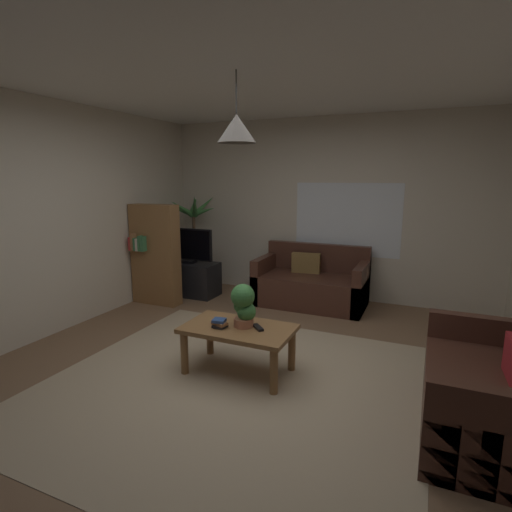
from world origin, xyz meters
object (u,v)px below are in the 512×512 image
Objects in this scene: couch_right_side at (493,396)px; bookshelf_corner at (155,254)px; book_on_table_2 at (219,320)px; potted_plant_on_table at (244,304)px; tv_stand at (189,278)px; book_on_table_0 at (220,326)px; remote_on_table_0 at (258,327)px; book_on_table_1 at (219,323)px; tv at (187,245)px; coffee_table at (238,335)px; pendant_lamp at (237,128)px; potted_palm_corner at (194,244)px; couch_under_window at (311,285)px.

bookshelf_corner reaches higher than couch_right_side.
couch_right_side is 12.68× the size of book_on_table_2.
tv_stand is at bearing 134.02° from potted_plant_on_table.
book_on_table_0 is 0.70× the size of remote_on_table_0.
book_on_table_0 is at bearing 54.45° from book_on_table_1.
tv reaches higher than remote_on_table_0.
potted_plant_on_table reaches higher than tv_stand.
couch_right_side is 4.31m from tv_stand.
pendant_lamp reaches higher than coffee_table.
book_on_table_0 is 0.07× the size of potted_palm_corner.
potted_palm_corner reaches higher than tv.
book_on_table_2 is 0.08× the size of bookshelf_corner.
tv_stand is at bearing 129.20° from book_on_table_2.
couch_under_window is 1.67× the size of tv_stand.
book_on_table_2 is 3.06m from potted_palm_corner.
potted_palm_corner is at bearing 111.42° from tv_stand.
potted_palm_corner is at bearing 89.20° from bookshelf_corner.
pendant_lamp is at bearing 28.68° from book_on_table_0.
potted_palm_corner reaches higher than coffee_table.
tv is at bearing -90.00° from tv_stand.
remote_on_table_0 is at bearing 8.89° from pendant_lamp.
book_on_table_1 reaches higher than book_on_table_0.
potted_palm_corner is at bearing 130.66° from potted_plant_on_table.
pendant_lamp reaches higher than book_on_table_1.
potted_palm_corner is 3.41m from pendant_lamp.
couch_under_window reaches higher than coffee_table.
book_on_table_0 is 0.08× the size of bookshelf_corner.
book_on_table_1 reaches higher than coffee_table.
tv is at bearing 91.16° from remote_on_table_0.
coffee_table is 1.19× the size of tv.
potted_plant_on_table is at bearing -49.34° from potted_palm_corner.
potted_plant_on_table is 2.67m from tv_stand.
couch_under_window is 2.06m from potted_palm_corner.
book_on_table_1 is 0.34× the size of potted_plant_on_table.
coffee_table is 1.10× the size of tv_stand.
coffee_table is 2.51× the size of potted_plant_on_table.
couch_right_side is 1.69× the size of tv.
potted_palm_corner is at bearing 129.69° from coffee_table.
coffee_table is at bearing 28.68° from book_on_table_0.
coffee_table is 2.64m from tv_stand.
pendant_lamp reaches higher than potted_palm_corner.
potted_plant_on_table is 1.52m from pendant_lamp.
potted_plant_on_table reaches higher than book_on_table_0.
potted_plant_on_table is (-1.97, 0.13, 0.37)m from couch_right_side.
potted_palm_corner is (-2.15, 2.34, 0.25)m from remote_on_table_0.
couch_right_side is at bearing -0.27° from book_on_table_1.
remote_on_table_0 is 2.75m from tv.
tv reaches higher than tv_stand.
potted_plant_on_table reaches higher than couch_right_side.
coffee_table is 2.44m from bookshelf_corner.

